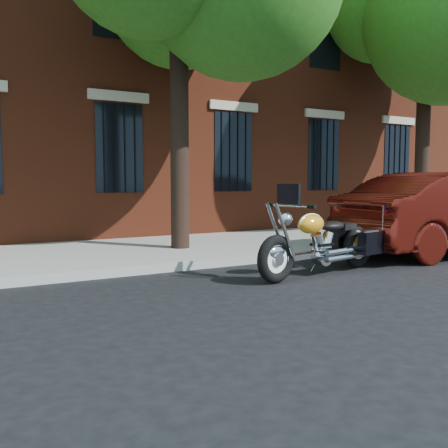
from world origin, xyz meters
TOP-DOWN VIEW (x-y plane):
  - ground at (0.00, 0.00)m, footprint 120.00×120.00m
  - curb at (0.00, 1.38)m, footprint 40.00×0.16m
  - sidewalk at (0.00, 3.26)m, footprint 40.00×3.60m
  - building at (0.00, 10.06)m, footprint 26.00×10.08m
  - motorcycle at (1.65, -0.06)m, footprint 2.83×1.11m

SIDE VIEW (x-z plane):
  - ground at x=0.00m, z-range 0.00..0.00m
  - curb at x=0.00m, z-range 0.00..0.15m
  - sidewalk at x=0.00m, z-range 0.00..0.15m
  - motorcycle at x=1.65m, z-range -0.23..1.18m
  - building at x=0.00m, z-range 0.00..12.00m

